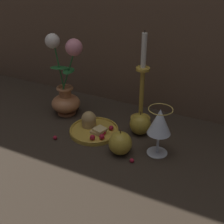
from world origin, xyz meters
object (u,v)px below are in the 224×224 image
Objects in this scene: wine_glass at (160,123)px; apple_near_glass at (120,143)px; candlestick at (142,90)px; apple_beside_vase at (140,124)px; vase at (66,88)px; plate_with_pastries at (93,127)px.

wine_glass reaches higher than apple_near_glass.
candlestick is 3.95× the size of apple_beside_vase.
apple_near_glass is at bearing -153.08° from wine_glass.
vase is 3.63× the size of apple_beside_vase.
wine_glass is at bearing -41.56° from apple_beside_vase.
apple_near_glass is at bearing -27.32° from plate_with_pastries.
plate_with_pastries is 0.22m from candlestick.
vase reaches higher than plate_with_pastries.
vase is 0.34m from apple_near_glass.
vase is at bearing 167.74° from wine_glass.
wine_glass is (0.25, -0.02, 0.10)m from plate_with_pastries.
vase reaches higher than apple_near_glass.
apple_near_glass is (-0.11, -0.05, -0.07)m from wine_glass.
plate_with_pastries is at bearing -23.86° from vase.
candlestick is (0.12, 0.15, 0.11)m from plate_with_pastries.
apple_beside_vase is (0.31, -0.00, -0.07)m from vase.
wine_glass is 0.21m from candlestick.
candlestick is at bearing 51.21° from plate_with_pastries.
candlestick is (-0.13, 0.17, 0.01)m from wine_glass.
apple_beside_vase is at bearing 22.35° from plate_with_pastries.
candlestick is (0.28, 0.08, 0.01)m from vase.
apple_beside_vase is 0.14m from apple_near_glass.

